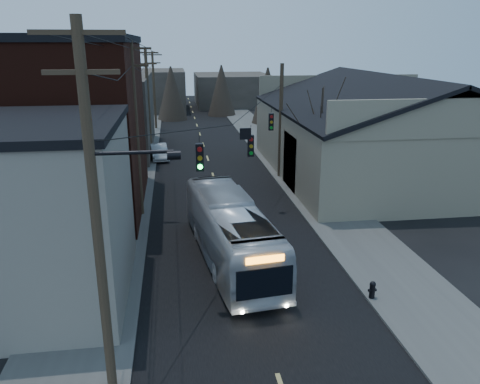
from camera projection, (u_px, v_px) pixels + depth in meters
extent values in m
cube|color=black|center=(209.00, 164.00, 40.07)|extent=(9.00, 110.00, 0.02)
cube|color=#474744|center=(132.00, 166.00, 39.18)|extent=(4.00, 110.00, 0.12)
cube|color=#474744|center=(283.00, 161.00, 40.92)|extent=(4.00, 110.00, 0.12)
cube|color=slate|center=(17.00, 216.00, 17.99)|extent=(8.00, 8.00, 7.00)
cube|color=black|center=(53.00, 129.00, 27.78)|extent=(10.00, 12.00, 10.00)
cube|color=#36312B|center=(102.00, 115.00, 43.40)|extent=(9.00, 14.00, 7.00)
cube|color=gray|center=(381.00, 142.00, 36.34)|extent=(16.00, 20.00, 5.00)
cube|color=black|center=(334.00, 94.00, 34.65)|extent=(8.16, 20.60, 2.86)
cube|color=black|center=(435.00, 92.00, 35.72)|extent=(8.16, 20.60, 2.86)
cube|color=#36312B|center=(152.00, 90.00, 71.37)|extent=(10.00, 12.00, 6.00)
cube|color=#36312B|center=(232.00, 90.00, 77.98)|extent=(12.00, 14.00, 5.00)
cone|color=black|center=(320.00, 144.00, 30.41)|extent=(0.40, 0.40, 7.20)
cylinder|color=#382B1E|center=(97.00, 226.00, 12.34)|extent=(0.28, 0.28, 10.50)
cube|color=#382B1E|center=(77.00, 32.00, 10.86)|extent=(2.20, 0.12, 0.12)
cylinder|color=#382B1E|center=(136.00, 133.00, 26.56)|extent=(0.28, 0.28, 10.00)
cube|color=#382B1E|center=(131.00, 48.00, 25.17)|extent=(2.20, 0.12, 0.12)
cylinder|color=#382B1E|center=(148.00, 105.00, 40.79)|extent=(0.28, 0.28, 9.50)
cube|color=#382B1E|center=(145.00, 53.00, 39.47)|extent=(2.20, 0.12, 0.12)
cylinder|color=#382B1E|center=(154.00, 91.00, 55.02)|extent=(0.28, 0.28, 9.00)
cube|color=#382B1E|center=(152.00, 55.00, 53.77)|extent=(2.20, 0.12, 0.12)
cylinder|color=#382B1E|center=(281.00, 122.00, 34.73)|extent=(0.28, 0.28, 8.50)
cube|color=black|center=(200.00, 157.00, 16.77)|extent=(0.28, 0.20, 1.00)
cube|color=black|center=(251.00, 146.00, 21.55)|extent=(0.28, 0.20, 1.00)
cube|color=black|center=(271.00, 122.00, 27.47)|extent=(0.28, 0.20, 1.00)
imported|color=#B7BDC4|center=(230.00, 231.00, 21.87)|extent=(3.74, 10.90, 2.97)
imported|color=#B7BBBF|center=(159.00, 152.00, 41.53)|extent=(1.90, 4.19, 1.33)
cylinder|color=black|center=(372.00, 291.00, 18.67)|extent=(0.23, 0.23, 0.57)
sphere|color=black|center=(373.00, 284.00, 18.57)|extent=(0.25, 0.25, 0.25)
cylinder|color=black|center=(372.00, 290.00, 18.65)|extent=(0.34, 0.13, 0.11)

